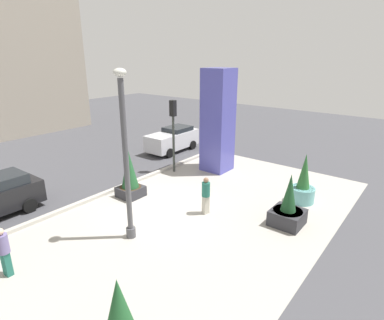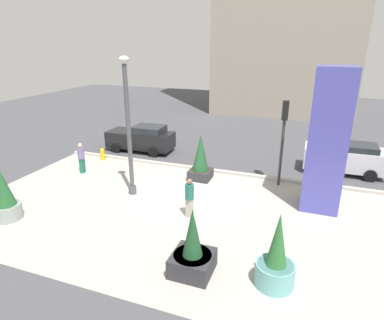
# 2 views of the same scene
# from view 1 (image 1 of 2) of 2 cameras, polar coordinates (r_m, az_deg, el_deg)

# --- Properties ---
(ground_plane) EXTENTS (60.00, 60.00, 0.00)m
(ground_plane) POSITION_cam_1_polar(r_m,az_deg,el_deg) (17.63, -15.25, -4.54)
(ground_plane) COLOR #47474C
(plaza_pavement) EXTENTS (18.00, 10.00, 0.02)m
(plaza_pavement) POSITION_cam_1_polar(r_m,az_deg,el_deg) (13.68, 0.37, -10.88)
(plaza_pavement) COLOR #ADA89E
(plaza_pavement) RESTS_ON ground_plane
(curb_strip) EXTENTS (18.00, 0.24, 0.16)m
(curb_strip) POSITION_cam_1_polar(r_m,az_deg,el_deg) (16.95, -13.48, -5.06)
(curb_strip) COLOR #B7B2A8
(curb_strip) RESTS_ON ground_plane
(lamp_post) EXTENTS (0.44, 0.44, 6.30)m
(lamp_post) POSITION_cam_1_polar(r_m,az_deg,el_deg) (11.52, -11.78, -0.35)
(lamp_post) COLOR #4C4C51
(lamp_post) RESTS_ON ground_plane
(art_pillar_blue) EXTENTS (1.53, 1.53, 6.00)m
(art_pillar_blue) POSITION_cam_1_polar(r_m,az_deg,el_deg) (18.66, 4.67, 6.99)
(art_pillar_blue) COLOR #4C4CAD
(art_pillar_blue) RESTS_ON ground_plane
(potted_plant_near_left) EXTENTS (1.12, 1.12, 2.41)m
(potted_plant_near_left) POSITION_cam_1_polar(r_m,az_deg,el_deg) (15.72, -11.15, -2.95)
(potted_plant_near_left) COLOR #2D2D33
(potted_plant_near_left) RESTS_ON ground_plane
(potted_plant_mid_plaza) EXTENTS (1.15, 1.15, 2.40)m
(potted_plant_mid_plaza) POSITION_cam_1_polar(r_m,az_deg,el_deg) (15.84, 19.35, -4.40)
(potted_plant_mid_plaza) COLOR #6BB2B2
(potted_plant_mid_plaza) RESTS_ON ground_plane
(potted_plant_near_right) EXTENTS (1.26, 1.26, 2.24)m
(potted_plant_near_right) POSITION_cam_1_polar(r_m,az_deg,el_deg) (13.64, 16.92, -8.33)
(potted_plant_near_right) COLOR #2D2D33
(potted_plant_near_right) RESTS_ON ground_plane
(traffic_light_corner) EXTENTS (0.28, 0.42, 4.26)m
(traffic_light_corner) POSITION_cam_1_polar(r_m,az_deg,el_deg) (18.28, -3.41, 6.43)
(traffic_light_corner) COLOR #333833
(traffic_light_corner) RESTS_ON ground_plane
(car_passing_lane) EXTENTS (4.15, 1.97, 1.70)m
(car_passing_lane) POSITION_cam_1_polar(r_m,az_deg,el_deg) (22.93, -3.49, 3.77)
(car_passing_lane) COLOR silver
(car_passing_lane) RESTS_ON ground_plane
(pedestrian_on_sidewalk) EXTENTS (0.39, 0.39, 1.69)m
(pedestrian_on_sidewalk) POSITION_cam_1_polar(r_m,az_deg,el_deg) (11.80, -30.80, -13.70)
(pedestrian_on_sidewalk) COLOR #236656
(pedestrian_on_sidewalk) RESTS_ON ground_plane
(pedestrian_crossing) EXTENTS (0.43, 0.43, 1.71)m
(pedestrian_crossing) POSITION_cam_1_polar(r_m,az_deg,el_deg) (13.85, 2.51, -6.10)
(pedestrian_crossing) COLOR #B2AD9E
(pedestrian_crossing) RESTS_ON ground_plane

